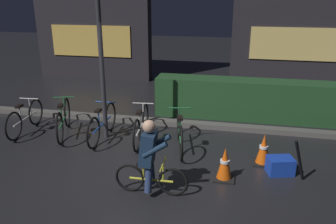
{
  "coord_description": "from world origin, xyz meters",
  "views": [
    {
      "loc": [
        1.46,
        -5.36,
        3.03
      ],
      "look_at": [
        0.2,
        0.6,
        0.9
      ],
      "focal_mm": 36.43,
      "sensor_mm": 36.0,
      "label": 1
    }
  ],
  "objects_px": {
    "parked_bike_leftmost": "(25,118)",
    "parked_bike_left_mid": "(63,119)",
    "traffic_cone_far": "(263,150)",
    "parked_bike_center_right": "(141,126)",
    "blue_crate": "(280,166)",
    "parked_bike_center_left": "(102,124)",
    "cyclist": "(150,157)",
    "street_post": "(102,71)",
    "closed_umbrella": "(299,161)",
    "parked_bike_right_mid": "(180,132)",
    "traffic_cone_near": "(225,164)"
  },
  "relations": [
    {
      "from": "parked_bike_leftmost",
      "to": "parked_bike_left_mid",
      "type": "bearing_deg",
      "value": -91.44
    },
    {
      "from": "parked_bike_left_mid",
      "to": "traffic_cone_far",
      "type": "bearing_deg",
      "value": -116.44
    },
    {
      "from": "parked_bike_center_right",
      "to": "blue_crate",
      "type": "height_order",
      "value": "parked_bike_center_right"
    },
    {
      "from": "parked_bike_center_left",
      "to": "cyclist",
      "type": "distance_m",
      "value": 2.45
    },
    {
      "from": "street_post",
      "to": "closed_umbrella",
      "type": "relative_size",
      "value": 3.49
    },
    {
      "from": "parked_bike_center_right",
      "to": "parked_bike_left_mid",
      "type": "bearing_deg",
      "value": 84.7
    },
    {
      "from": "parked_bike_left_mid",
      "to": "cyclist",
      "type": "xyz_separation_m",
      "value": [
        2.5,
        -1.9,
        0.27
      ]
    },
    {
      "from": "parked_bike_center_left",
      "to": "blue_crate",
      "type": "relative_size",
      "value": 3.79
    },
    {
      "from": "street_post",
      "to": "parked_bike_center_right",
      "type": "xyz_separation_m",
      "value": [
        0.83,
        -0.05,
        -1.13
      ]
    },
    {
      "from": "parked_bike_right_mid",
      "to": "blue_crate",
      "type": "distance_m",
      "value": 2.04
    },
    {
      "from": "parked_bike_left_mid",
      "to": "traffic_cone_near",
      "type": "height_order",
      "value": "parked_bike_left_mid"
    },
    {
      "from": "parked_bike_center_left",
      "to": "traffic_cone_near",
      "type": "bearing_deg",
      "value": -114.98
    },
    {
      "from": "traffic_cone_near",
      "to": "parked_bike_left_mid",
      "type": "bearing_deg",
      "value": 161.24
    },
    {
      "from": "traffic_cone_near",
      "to": "cyclist",
      "type": "height_order",
      "value": "cyclist"
    },
    {
      "from": "street_post",
      "to": "cyclist",
      "type": "distance_m",
      "value": 2.64
    },
    {
      "from": "parked_bike_center_left",
      "to": "parked_bike_right_mid",
      "type": "height_order",
      "value": "parked_bike_right_mid"
    },
    {
      "from": "parked_bike_right_mid",
      "to": "cyclist",
      "type": "bearing_deg",
      "value": 161.36
    },
    {
      "from": "street_post",
      "to": "closed_umbrella",
      "type": "height_order",
      "value": "street_post"
    },
    {
      "from": "street_post",
      "to": "parked_bike_left_mid",
      "type": "height_order",
      "value": "street_post"
    },
    {
      "from": "closed_umbrella",
      "to": "traffic_cone_near",
      "type": "bearing_deg",
      "value": -37.7
    },
    {
      "from": "parked_bike_center_left",
      "to": "cyclist",
      "type": "height_order",
      "value": "cyclist"
    },
    {
      "from": "blue_crate",
      "to": "closed_umbrella",
      "type": "distance_m",
      "value": 0.44
    },
    {
      "from": "parked_bike_leftmost",
      "to": "cyclist",
      "type": "height_order",
      "value": "cyclist"
    },
    {
      "from": "parked_bike_right_mid",
      "to": "closed_umbrella",
      "type": "distance_m",
      "value": 2.36
    },
    {
      "from": "parked_bike_left_mid",
      "to": "cyclist",
      "type": "distance_m",
      "value": 3.16
    },
    {
      "from": "parked_bike_center_left",
      "to": "blue_crate",
      "type": "bearing_deg",
      "value": -103.38
    },
    {
      "from": "traffic_cone_far",
      "to": "cyclist",
      "type": "bearing_deg",
      "value": -142.73
    },
    {
      "from": "parked_bike_leftmost",
      "to": "traffic_cone_near",
      "type": "distance_m",
      "value": 4.73
    },
    {
      "from": "parked_bike_left_mid",
      "to": "traffic_cone_far",
      "type": "distance_m",
      "value": 4.35
    },
    {
      "from": "cyclist",
      "to": "parked_bike_left_mid",
      "type": "bearing_deg",
      "value": 141.44
    },
    {
      "from": "street_post",
      "to": "traffic_cone_near",
      "type": "bearing_deg",
      "value": -25.96
    },
    {
      "from": "parked_bike_left_mid",
      "to": "parked_bike_center_left",
      "type": "relative_size",
      "value": 0.99
    },
    {
      "from": "parked_bike_leftmost",
      "to": "closed_umbrella",
      "type": "distance_m",
      "value": 5.88
    },
    {
      "from": "closed_umbrella",
      "to": "parked_bike_leftmost",
      "type": "bearing_deg",
      "value": -54.95
    },
    {
      "from": "traffic_cone_far",
      "to": "blue_crate",
      "type": "xyz_separation_m",
      "value": [
        0.28,
        -0.31,
        -0.14
      ]
    },
    {
      "from": "parked_bike_leftmost",
      "to": "blue_crate",
      "type": "height_order",
      "value": "parked_bike_leftmost"
    },
    {
      "from": "street_post",
      "to": "cyclist",
      "type": "xyz_separation_m",
      "value": [
        1.53,
        -1.97,
        -0.86
      ]
    },
    {
      "from": "blue_crate",
      "to": "cyclist",
      "type": "relative_size",
      "value": 0.35
    },
    {
      "from": "parked_bike_right_mid",
      "to": "blue_crate",
      "type": "relative_size",
      "value": 3.85
    },
    {
      "from": "parked_bike_leftmost",
      "to": "parked_bike_center_right",
      "type": "height_order",
      "value": "parked_bike_center_right"
    },
    {
      "from": "street_post",
      "to": "parked_bike_center_left",
      "type": "xyz_separation_m",
      "value": [
        -0.03,
        -0.11,
        -1.14
      ]
    },
    {
      "from": "parked_bike_center_left",
      "to": "traffic_cone_far",
      "type": "distance_m",
      "value": 3.41
    },
    {
      "from": "cyclist",
      "to": "closed_umbrella",
      "type": "xyz_separation_m",
      "value": [
        2.35,
        0.82,
        -0.23
      ]
    },
    {
      "from": "parked_bike_center_right",
      "to": "closed_umbrella",
      "type": "height_order",
      "value": "closed_umbrella"
    },
    {
      "from": "parked_bike_leftmost",
      "to": "cyclist",
      "type": "relative_size",
      "value": 1.28
    },
    {
      "from": "blue_crate",
      "to": "cyclist",
      "type": "bearing_deg",
      "value": -153.02
    },
    {
      "from": "traffic_cone_far",
      "to": "cyclist",
      "type": "xyz_separation_m",
      "value": [
        -1.81,
        -1.38,
        0.34
      ]
    },
    {
      "from": "parked_bike_left_mid",
      "to": "parked_bike_center_right",
      "type": "bearing_deg",
      "value": -109.18
    },
    {
      "from": "parked_bike_center_right",
      "to": "cyclist",
      "type": "bearing_deg",
      "value": -165.59
    },
    {
      "from": "street_post",
      "to": "parked_bike_center_right",
      "type": "relative_size",
      "value": 1.76
    }
  ]
}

